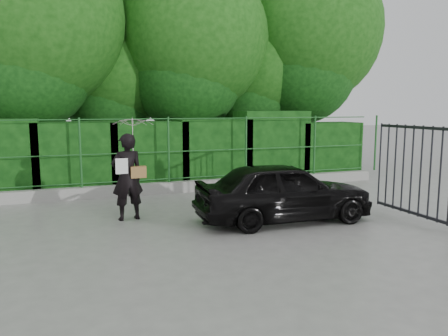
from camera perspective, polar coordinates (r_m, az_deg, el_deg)
name	(u,v)px	position (r m, az deg, el deg)	size (l,w,h in m)	color
ground	(204,241)	(7.91, -2.67, -9.46)	(80.00, 80.00, 0.00)	gray
kerb	(155,188)	(12.12, -9.01, -2.66)	(14.00, 0.25, 0.30)	#9E9E99
fence	(162,150)	(12.02, -8.08, 2.33)	(14.13, 0.06, 1.80)	#1E5722
hedge	(151,154)	(12.99, -9.53, 1.80)	(14.20, 1.20, 2.24)	black
trees	(167,40)	(15.48, -7.45, 16.28)	(17.10, 6.15, 8.08)	black
gate	(440,168)	(9.49, 26.33, -0.01)	(0.22, 2.33, 2.36)	#222227
woman	(130,156)	(9.34, -12.14, 1.58)	(0.94, 0.87, 2.16)	black
car	(283,191)	(9.17, 7.77, -3.03)	(1.49, 3.69, 1.26)	black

